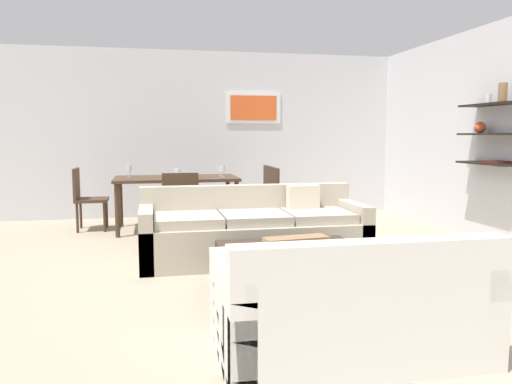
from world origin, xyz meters
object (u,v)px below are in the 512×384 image
object	(u,v)px
loveseat_white	(348,308)
wine_glass_left_far	(129,169)
coffee_table	(293,272)
dining_chair_right_far	(260,191)
decorative_bowl	(291,246)
dining_table	(176,182)
wine_glass_foot	(178,172)
sofa_beige	(254,233)
wine_glass_right_near	(223,169)
dining_chair_left_far	(85,195)
candle_jar	(326,246)
wine_glass_right_far	(221,169)
dining_chair_foot	(180,202)
dining_chair_right_near	(267,194)

from	to	relation	value
loveseat_white	wine_glass_left_far	size ratio (longest dim) A/B	9.22
coffee_table	dining_chair_right_far	size ratio (longest dim) A/B	1.36
decorative_bowl	dining_table	distance (m)	3.32
wine_glass_foot	sofa_beige	bearing A→B (deg)	-64.88
sofa_beige	dining_chair_right_far	world-z (taller)	dining_chair_right_far
dining_table	wine_glass_right_near	xyz separation A→B (m)	(0.64, -0.12, 0.18)
dining_chair_left_far	wine_glass_right_near	size ratio (longest dim) A/B	5.40
decorative_bowl	candle_jar	xyz separation A→B (m)	(0.28, -0.07, -0.00)
wine_glass_foot	wine_glass_right_far	size ratio (longest dim) A/B	1.01
dining_table	wine_glass_left_far	size ratio (longest dim) A/B	9.91
loveseat_white	dining_chair_right_far	size ratio (longest dim) A/B	1.80
coffee_table	wine_glass_foot	distance (m)	2.96
coffee_table	decorative_bowl	size ratio (longest dim) A/B	3.20
dining_chair_left_far	wine_glass_right_far	distance (m)	1.94
loveseat_white	decorative_bowl	xyz separation A→B (m)	(-0.03, 1.19, 0.13)
decorative_bowl	wine_glass_right_far	world-z (taller)	wine_glass_right_far
coffee_table	decorative_bowl	bearing A→B (deg)	-129.51
dining_chair_right_far	dining_chair_foot	distance (m)	1.66
dining_table	dining_chair_right_near	distance (m)	1.29
loveseat_white	dining_table	world-z (taller)	loveseat_white
dining_chair_right_far	dining_chair_right_near	bearing A→B (deg)	-90.00
wine_glass_foot	wine_glass_right_far	world-z (taller)	wine_glass_foot
decorative_bowl	wine_glass_left_far	xyz separation A→B (m)	(-1.43, 3.33, 0.45)
wine_glass_foot	decorative_bowl	bearing A→B (deg)	-74.49
loveseat_white	wine_glass_right_far	bearing A→B (deg)	92.06
loveseat_white	wine_glass_left_far	xyz separation A→B (m)	(-1.45, 4.52, 0.58)
dining_chair_right_far	decorative_bowl	bearing A→B (deg)	-97.96
candle_jar	wine_glass_right_near	size ratio (longest dim) A/B	0.49
dining_table	dining_chair_right_near	size ratio (longest dim) A/B	1.94
coffee_table	candle_jar	distance (m)	0.36
dining_chair_right_far	wine_glass_right_far	world-z (taller)	wine_glass_right_far
wine_glass_foot	candle_jar	bearing A→B (deg)	-69.72
candle_jar	wine_glass_right_near	world-z (taller)	wine_glass_right_near
candle_jar	dining_chair_right_near	xyz separation A→B (m)	(0.20, 3.08, 0.08)
sofa_beige	decorative_bowl	world-z (taller)	sofa_beige
dining_chair_right_far	wine_glass_foot	xyz separation A→B (m)	(-1.26, -0.61, 0.35)
decorative_bowl	dining_chair_left_far	size ratio (longest dim) A/B	0.43
decorative_bowl	dining_chair_foot	distance (m)	2.47
decorative_bowl	wine_glass_foot	bearing A→B (deg)	105.51
decorative_bowl	dining_chair_right_far	bearing A→B (deg)	82.04
wine_glass_right_far	wine_glass_foot	bearing A→B (deg)	-141.09
dining_table	dining_chair_left_far	distance (m)	1.29
wine_glass_left_far	decorative_bowl	bearing A→B (deg)	-66.84
dining_chair_right_near	dining_chair_foot	xyz separation A→B (m)	(-1.26, -0.66, 0.00)
dining_chair_left_far	wine_glass_right_far	size ratio (longest dim) A/B	6.14
decorative_bowl	wine_glass_right_far	bearing A→B (deg)	92.33
wine_glass_foot	wine_glass_right_near	xyz separation A→B (m)	(0.64, 0.29, 0.01)
loveseat_white	wine_glass_foot	world-z (taller)	wine_glass_foot
dining_chair_right_far	wine_glass_left_far	world-z (taller)	wine_glass_left_far
dining_chair_foot	wine_glass_right_near	size ratio (longest dim) A/B	5.40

